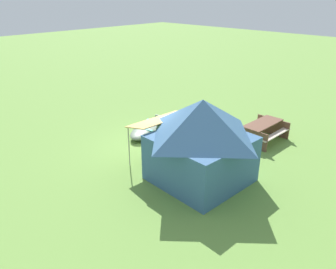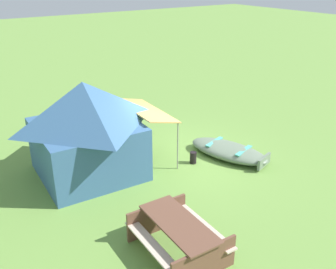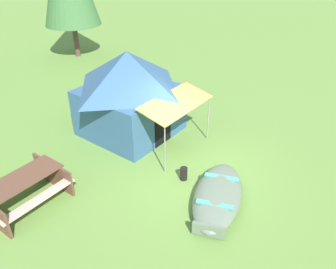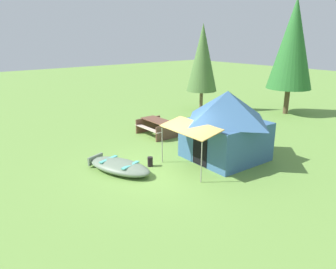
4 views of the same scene
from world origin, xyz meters
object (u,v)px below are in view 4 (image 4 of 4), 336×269
at_px(beached_rowboat, 119,166).
at_px(picnic_table, 158,126).
at_px(fuel_can, 150,162).
at_px(pine_tree_back_left, 202,58).
at_px(canvas_cabin_tent, 226,124).
at_px(cooler_box, 222,166).
at_px(pine_tree_far_center, 293,44).

relative_size(beached_rowboat, picnic_table, 1.45).
bearing_deg(fuel_can, pine_tree_back_left, 123.94).
bearing_deg(picnic_table, canvas_cabin_tent, 1.94).
distance_m(picnic_table, cooler_box, 5.02).
height_order(picnic_table, pine_tree_back_left, pine_tree_back_left).
xyz_separation_m(picnic_table, pine_tree_back_left, (-2.55, 5.54, 2.90)).
relative_size(fuel_can, pine_tree_back_left, 0.07).
height_order(fuel_can, pine_tree_back_left, pine_tree_back_left).
xyz_separation_m(picnic_table, cooler_box, (4.94, -0.81, -0.33)).
relative_size(cooler_box, pine_tree_far_center, 0.08).
distance_m(fuel_can, pine_tree_back_left, 10.42).
xyz_separation_m(beached_rowboat, pine_tree_far_center, (-1.22, 12.95, 4.03)).
relative_size(beached_rowboat, cooler_box, 5.23).
bearing_deg(beached_rowboat, fuel_can, 75.59).
height_order(cooler_box, pine_tree_back_left, pine_tree_back_left).
distance_m(canvas_cabin_tent, pine_tree_far_center, 9.77).
xyz_separation_m(canvas_cabin_tent, picnic_table, (-4.20, -0.14, -0.93)).
distance_m(picnic_table, pine_tree_far_center, 9.95).
xyz_separation_m(canvas_cabin_tent, pine_tree_back_left, (-6.74, 5.40, 1.97)).
bearing_deg(picnic_table, pine_tree_far_center, 80.82).
bearing_deg(beached_rowboat, canvas_cabin_tent, 69.34).
bearing_deg(beached_rowboat, picnic_table, 124.84).
bearing_deg(canvas_cabin_tent, cooler_box, -52.05).
distance_m(canvas_cabin_tent, picnic_table, 4.30).
bearing_deg(cooler_box, canvas_cabin_tent, 127.95).
xyz_separation_m(canvas_cabin_tent, cooler_box, (0.75, -0.96, -1.26)).
distance_m(beached_rowboat, canvas_cabin_tent, 4.44).
relative_size(beached_rowboat, fuel_can, 7.76).
bearing_deg(cooler_box, pine_tree_far_center, 109.32).
height_order(cooler_box, fuel_can, fuel_can).
bearing_deg(canvas_cabin_tent, picnic_table, -178.06).
bearing_deg(canvas_cabin_tent, pine_tree_far_center, 106.95).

